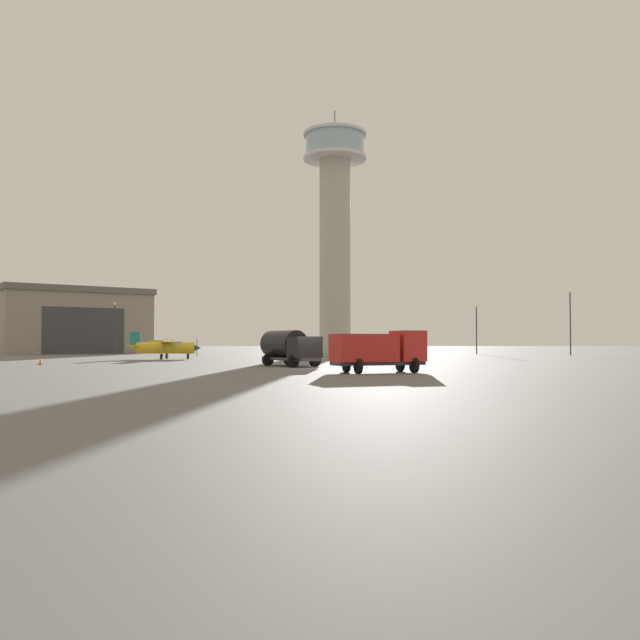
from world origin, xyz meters
The scene contains 10 objects.
ground_plane centered at (0.00, 0.00, 0.00)m, with size 400.00×400.00×0.00m, color #60605E.
control_tower centered at (3.85, 60.01, 23.38)m, with size 10.98×10.98×42.40m.
hangar centered at (-42.73, 60.95, 5.48)m, with size 32.14×31.74×10.93m.
airplane_yellow centered at (-16.97, 23.66, 1.48)m, with size 8.41×10.70×3.16m.
truck_fuel_tanker_black centered at (-1.90, 2.97, 1.65)m, with size 5.31×6.31×2.98m.
truck_box_red centered at (4.46, -7.32, 1.55)m, with size 6.58×4.29×2.80m.
light_post_west centered at (-29.36, 44.56, 4.72)m, with size 0.44×0.44×7.83m.
light_post_east centered at (25.91, 50.29, 4.70)m, with size 0.44×0.44×7.80m.
light_post_north centered at (37.14, 41.26, 5.55)m, with size 0.44×0.44×9.41m.
traffic_cone_near_left centered at (-24.16, 7.10, 0.31)m, with size 0.36×0.36×0.63m.
Camera 1 is at (0.13, -49.54, 2.12)m, focal length 35.60 mm.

